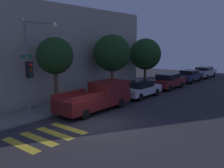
{
  "coord_description": "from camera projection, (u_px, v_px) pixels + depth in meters",
  "views": [
    {
      "loc": [
        -9.89,
        -9.02,
        4.49
      ],
      "look_at": [
        3.95,
        2.1,
        1.6
      ],
      "focal_mm": 40.0,
      "sensor_mm": 36.0,
      "label": 1
    }
  ],
  "objects": [
    {
      "name": "pickup_truck",
      "position": [
        98.0,
        97.0,
        16.9
      ],
      "size": [
        5.69,
        1.97,
        1.86
      ],
      "color": "maroon",
      "rests_on": "ground"
    },
    {
      "name": "sedan_far_end",
      "position": [
        190.0,
        76.0,
        29.35
      ],
      "size": [
        4.29,
        1.78,
        1.42
      ],
      "color": "#2D3351",
      "rests_on": "ground"
    },
    {
      "name": "sedan_tail_of_row",
      "position": [
        204.0,
        72.0,
        33.29
      ],
      "size": [
        4.5,
        1.87,
        1.4
      ],
      "color": "#B7BABF",
      "rests_on": "ground"
    },
    {
      "name": "sidewalk",
      "position": [
        48.0,
        111.0,
        16.61
      ],
      "size": [
        26.0,
        2.38,
        0.14
      ],
      "primitive_type": "cube",
      "color": "slate",
      "rests_on": "ground"
    },
    {
      "name": "sedan_near_corner",
      "position": [
        140.0,
        89.0,
        21.02
      ],
      "size": [
        4.21,
        1.88,
        1.37
      ],
      "color": "silver",
      "rests_on": "ground"
    },
    {
      "name": "ground_plane",
      "position": [
        97.0,
        125.0,
        13.9
      ],
      "size": [
        60.0,
        60.0,
        0.0
      ],
      "primitive_type": "plane",
      "color": "#2D2B30"
    },
    {
      "name": "sedan_middle",
      "position": [
        168.0,
        81.0,
        25.09
      ],
      "size": [
        4.48,
        1.86,
        1.5
      ],
      "color": "maroon",
      "rests_on": "ground"
    },
    {
      "name": "tree_far_end",
      "position": [
        145.0,
        54.0,
        25.11
      ],
      "size": [
        3.15,
        3.15,
        5.01
      ],
      "color": "brown",
      "rests_on": "ground"
    },
    {
      "name": "tree_midblock",
      "position": [
        112.0,
        53.0,
        20.94
      ],
      "size": [
        3.11,
        3.11,
        5.25
      ],
      "color": "brown",
      "rests_on": "ground"
    },
    {
      "name": "building_row",
      "position": [
        9.0,
        54.0,
        18.86
      ],
      "size": [
        26.0,
        6.0,
        7.46
      ],
      "primitive_type": "cube",
      "color": "#A89E8E",
      "rests_on": "ground"
    },
    {
      "name": "crosswalk",
      "position": [
        47.0,
        136.0,
        12.24
      ],
      "size": [
        3.29,
        2.6,
        0.0
      ],
      "color": "gold",
      "rests_on": "ground"
    },
    {
      "name": "traffic_light_pole",
      "position": [
        35.0,
        58.0,
        14.23
      ],
      "size": [
        2.59,
        0.56,
        5.82
      ],
      "color": "slate",
      "rests_on": "ground"
    },
    {
      "name": "tree_near_corner",
      "position": [
        55.0,
        56.0,
        16.33
      ],
      "size": [
        2.43,
        2.43,
        4.91
      ],
      "color": "brown",
      "rests_on": "ground"
    }
  ]
}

